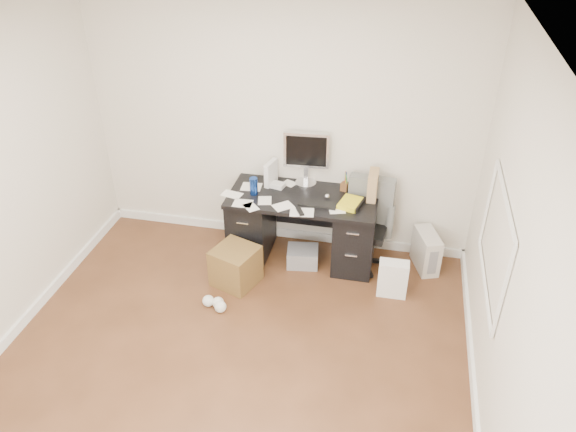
% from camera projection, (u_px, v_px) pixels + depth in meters
% --- Properties ---
extents(ground, '(4.00, 4.00, 0.00)m').
position_uv_depth(ground, '(230.00, 366.00, 4.73)').
color(ground, '#452816').
rests_on(ground, ground).
extents(room_shell, '(4.02, 4.02, 2.71)m').
position_uv_depth(room_shell, '(222.00, 195.00, 3.86)').
color(room_shell, beige).
rests_on(room_shell, ground).
extents(desk, '(1.50, 0.70, 0.75)m').
position_uv_depth(desk, '(302.00, 225.00, 5.83)').
color(desk, black).
rests_on(desk, ground).
extents(loose_papers, '(1.10, 0.60, 0.00)m').
position_uv_depth(loose_papers, '(282.00, 197.00, 5.63)').
color(loose_papers, silver).
rests_on(loose_papers, desk).
extents(lcd_monitor, '(0.48, 0.30, 0.58)m').
position_uv_depth(lcd_monitor, '(306.00, 159.00, 5.70)').
color(lcd_monitor, silver).
rests_on(lcd_monitor, desk).
extents(keyboard, '(0.38, 0.15, 0.02)m').
position_uv_depth(keyboard, '(318.00, 204.00, 5.49)').
color(keyboard, black).
rests_on(keyboard, desk).
extents(computer_mouse, '(0.06, 0.06, 0.05)m').
position_uv_depth(computer_mouse, '(327.00, 196.00, 5.58)').
color(computer_mouse, silver).
rests_on(computer_mouse, desk).
extents(travel_mug, '(0.09, 0.09, 0.18)m').
position_uv_depth(travel_mug, '(254.00, 186.00, 5.63)').
color(travel_mug, navy).
rests_on(travel_mug, desk).
extents(white_binder, '(0.15, 0.24, 0.26)m').
position_uv_depth(white_binder, '(271.00, 173.00, 5.79)').
color(white_binder, silver).
rests_on(white_binder, desk).
extents(magazine_file, '(0.12, 0.25, 0.29)m').
position_uv_depth(magazine_file, '(373.00, 185.00, 5.54)').
color(magazine_file, '#967248').
rests_on(magazine_file, desk).
extents(pen_cup, '(0.11, 0.11, 0.21)m').
position_uv_depth(pen_cup, '(345.00, 181.00, 5.68)').
color(pen_cup, '#542C18').
rests_on(pen_cup, desk).
extents(yellow_book, '(0.26, 0.30, 0.05)m').
position_uv_depth(yellow_book, '(351.00, 203.00, 5.48)').
color(yellow_book, yellow).
rests_on(yellow_book, desk).
extents(paper_remote, '(0.25, 0.21, 0.02)m').
position_uv_depth(paper_remote, '(302.00, 212.00, 5.38)').
color(paper_remote, silver).
rests_on(paper_remote, desk).
extents(office_chair, '(0.59, 0.59, 0.94)m').
position_uv_depth(office_chair, '(366.00, 225.00, 5.70)').
color(office_chair, '#595C59').
rests_on(office_chair, ground).
extents(pc_tower, '(0.31, 0.45, 0.41)m').
position_uv_depth(pc_tower, '(426.00, 251.00, 5.78)').
color(pc_tower, beige).
rests_on(pc_tower, ground).
extents(shopping_bag, '(0.29, 0.21, 0.38)m').
position_uv_depth(shopping_bag, '(393.00, 279.00, 5.41)').
color(shopping_bag, white).
rests_on(shopping_bag, ground).
extents(wicker_basket, '(0.51, 0.51, 0.40)m').
position_uv_depth(wicker_basket, '(236.00, 266.00, 5.57)').
color(wicker_basket, '#493316').
rests_on(wicker_basket, ground).
extents(desk_printer, '(0.36, 0.31, 0.19)m').
position_uv_depth(desk_printer, '(303.00, 256.00, 5.88)').
color(desk_printer, slate).
rests_on(desk_printer, ground).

